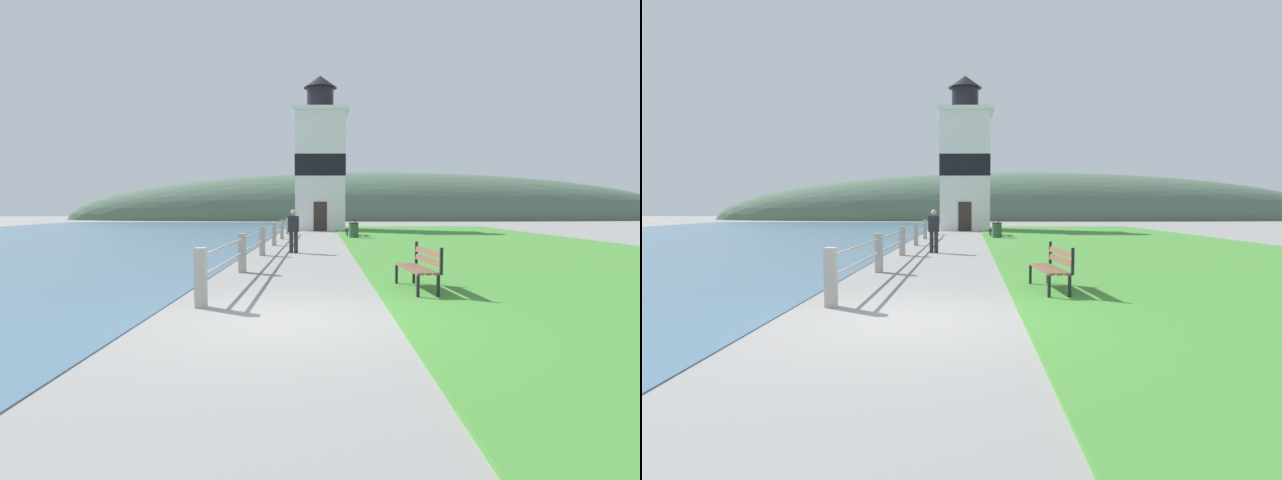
% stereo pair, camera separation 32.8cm
% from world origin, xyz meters
% --- Properties ---
extents(ground_plane, '(160.00, 160.00, 0.00)m').
position_xyz_m(ground_plane, '(0.00, 0.00, 0.00)').
color(ground_plane, gray).
extents(grass_verge, '(12.00, 40.59, 0.06)m').
position_xyz_m(grass_verge, '(7.59, 13.53, 0.03)').
color(grass_verge, '#428433').
rests_on(grass_verge, ground_plane).
extents(seawall_railing, '(0.18, 22.18, 0.99)m').
position_xyz_m(seawall_railing, '(-1.49, 12.00, 0.57)').
color(seawall_railing, '#A8A399').
rests_on(seawall_railing, ground_plane).
extents(park_bench_near, '(0.61, 1.67, 0.94)m').
position_xyz_m(park_bench_near, '(2.43, 2.42, 0.54)').
color(park_bench_near, brown).
rests_on(park_bench_near, ground_plane).
extents(park_bench_midway, '(0.48, 1.78, 0.94)m').
position_xyz_m(park_bench_midway, '(2.26, 20.80, 0.54)').
color(park_bench_midway, brown).
rests_on(park_bench_midway, ground_plane).
extents(lighthouse, '(3.96, 3.96, 10.89)m').
position_xyz_m(lighthouse, '(0.50, 28.64, 4.75)').
color(lighthouse, white).
rests_on(lighthouse, ground_plane).
extents(person_strolling, '(0.39, 0.23, 1.56)m').
position_xyz_m(person_strolling, '(-0.47, 10.72, 0.85)').
color(person_strolling, '#28282D').
rests_on(person_strolling, ground_plane).
extents(trash_bin, '(0.54, 0.54, 0.84)m').
position_xyz_m(trash_bin, '(2.24, 18.75, 0.42)').
color(trash_bin, '#2D5138').
rests_on(trash_bin, ground_plane).
extents(distant_hillside, '(80.00, 16.00, 12.00)m').
position_xyz_m(distant_hillside, '(8.00, 57.06, 0.00)').
color(distant_hillside, '#4C6651').
rests_on(distant_hillside, ground_plane).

